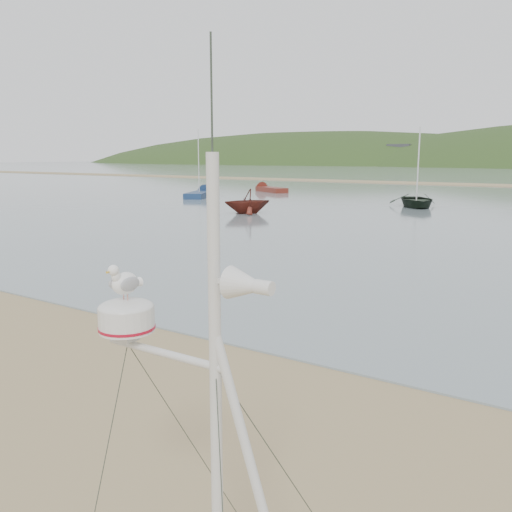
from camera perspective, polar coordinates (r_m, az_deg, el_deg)
The scene contains 6 objects.
ground at distance 8.36m, azimuth -18.89°, elevation -16.94°, with size 560.00×560.00×0.00m, color olive.
mast_rig at distance 4.74m, azimuth -5.06°, elevation -23.68°, with size 2.05×2.19×4.62m.
boat_dark at distance 41.73m, azimuth 16.66°, elevation 8.23°, with size 3.41×0.99×4.77m, color black.
boat_red at distance 35.57m, azimuth -0.93°, elevation 6.97°, with size 2.65×1.62×3.07m, color #591D14.
dinghy_red_far at distance 58.22m, azimuth 0.93°, elevation 7.08°, with size 5.93×4.22×1.46m.
sailboat_blue_near at distance 51.38m, azimuth -5.52°, elevation 6.59°, with size 4.26×6.69×6.60m.
Camera 1 is at (6.02, -4.42, 3.78)m, focal length 38.00 mm.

